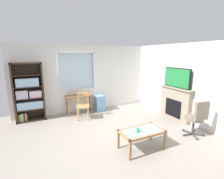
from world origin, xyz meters
name	(u,v)px	position (x,y,z in m)	size (l,w,h in m)	color
ground	(114,138)	(0.00, 0.00, -0.01)	(6.12, 6.01, 0.02)	#9E9389
wall_back_with_window	(85,79)	(0.04, 2.51, 1.22)	(5.12, 0.15, 2.51)	silver
wall_right	(187,83)	(2.62, 0.00, 1.25)	(0.12, 5.21, 2.51)	silver
bookshelf	(29,94)	(-1.95, 2.27, 0.90)	(0.90, 0.38, 1.92)	#38281E
desk_under_window	(79,98)	(-0.32, 2.16, 0.59)	(0.97, 0.46, 0.71)	brown
wooden_chair	(83,105)	(-0.34, 1.64, 0.46)	(0.53, 0.52, 0.90)	tan
plastic_drawer_unit	(99,103)	(0.48, 2.21, 0.30)	(0.35, 0.40, 0.60)	#72ADDB
fireplace	(175,103)	(2.47, 0.27, 0.55)	(0.26, 1.27, 1.09)	gray
tv	(177,78)	(2.45, 0.27, 1.41)	(0.06, 1.02, 0.64)	black
office_chair	(197,117)	(2.00, -0.90, 0.55)	(0.58, 0.59, 1.00)	#7A6B5B
coffee_table	(142,133)	(0.35, -0.76, 0.39)	(1.00, 0.56, 0.46)	#8C9E99
sippy_cup	(138,130)	(0.22, -0.78, 0.50)	(0.07, 0.07, 0.09)	#33B770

